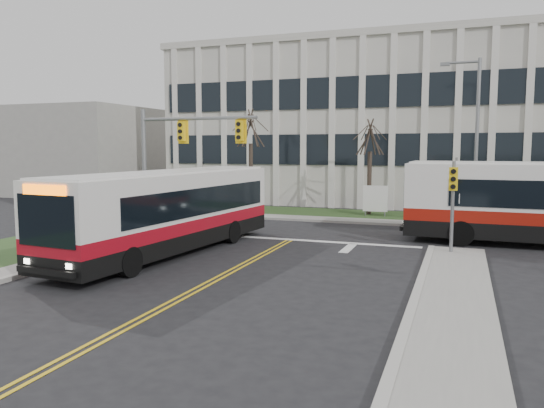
# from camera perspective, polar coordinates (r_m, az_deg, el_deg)

# --- Properties ---
(ground) EXTENTS (120.00, 120.00, 0.00)m
(ground) POSITION_cam_1_polar(r_m,az_deg,el_deg) (17.64, -6.22, -8.17)
(ground) COLOR black
(ground) RESTS_ON ground
(sidewalk_east) EXTENTS (2.00, 26.00, 0.14)m
(sidewalk_east) POSITION_cam_1_polar(r_m,az_deg,el_deg) (11.19, 18.89, -16.63)
(sidewalk_east) COLOR #9E9B93
(sidewalk_east) RESTS_ON ground
(sidewalk_cross) EXTENTS (44.00, 1.60, 0.14)m
(sidewalk_cross) POSITION_cam_1_polar(r_m,az_deg,el_deg) (30.94, 14.93, -2.05)
(sidewalk_cross) COLOR #9E9B93
(sidewalk_cross) RESTS_ON ground
(building_lawn) EXTENTS (44.00, 5.00, 0.12)m
(building_lawn) POSITION_cam_1_polar(r_m,az_deg,el_deg) (33.71, 15.34, -1.42)
(building_lawn) COLOR #2E4D21
(building_lawn) RESTS_ON ground
(office_building) EXTENTS (40.00, 16.00, 12.00)m
(office_building) POSITION_cam_1_polar(r_m,az_deg,el_deg) (45.45, 16.76, 7.92)
(office_building) COLOR beige
(office_building) RESTS_ON ground
(building_annex) EXTENTS (12.00, 12.00, 8.00)m
(building_annex) POSITION_cam_1_polar(r_m,az_deg,el_deg) (53.24, -19.32, 5.37)
(building_annex) COLOR #9E9B93
(building_annex) RESTS_ON ground
(mast_arm_signal) EXTENTS (6.11, 0.38, 6.20)m
(mast_arm_signal) POSITION_cam_1_polar(r_m,az_deg,el_deg) (26.07, -10.55, 5.81)
(mast_arm_signal) COLOR slate
(mast_arm_signal) RESTS_ON ground
(signal_pole_near) EXTENTS (0.34, 0.39, 3.80)m
(signal_pole_near) POSITION_cam_1_polar(r_m,az_deg,el_deg) (22.32, 18.88, 1.05)
(signal_pole_near) COLOR slate
(signal_pole_near) RESTS_ON ground
(signal_pole_far) EXTENTS (0.34, 0.39, 3.80)m
(signal_pole_far) POSITION_cam_1_polar(r_m,az_deg,el_deg) (30.80, 19.16, 2.33)
(signal_pole_far) COLOR slate
(signal_pole_far) RESTS_ON ground
(streetlight) EXTENTS (2.15, 0.25, 9.20)m
(streetlight) POSITION_cam_1_polar(r_m,az_deg,el_deg) (31.56, 20.87, 7.25)
(streetlight) COLOR slate
(streetlight) RESTS_ON ground
(directory_sign) EXTENTS (1.50, 0.12, 2.00)m
(directory_sign) POSITION_cam_1_polar(r_m,az_deg,el_deg) (33.38, 11.04, 0.53)
(directory_sign) COLOR slate
(directory_sign) RESTS_ON ground
(tree_left) EXTENTS (1.80, 1.80, 7.70)m
(tree_left) POSITION_cam_1_polar(r_m,az_deg,el_deg) (36.01, -2.31, 7.95)
(tree_left) COLOR #42352B
(tree_left) RESTS_ON ground
(tree_mid) EXTENTS (1.80, 1.80, 6.82)m
(tree_mid) POSITION_cam_1_polar(r_m,az_deg,el_deg) (34.00, 10.51, 6.90)
(tree_mid) COLOR #42352B
(tree_mid) RESTS_ON ground
(bus_main) EXTENTS (3.79, 12.62, 3.31)m
(bus_main) POSITION_cam_1_polar(r_m,az_deg,el_deg) (22.09, -11.03, -0.99)
(bus_main) COLOR silver
(bus_main) RESTS_ON ground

